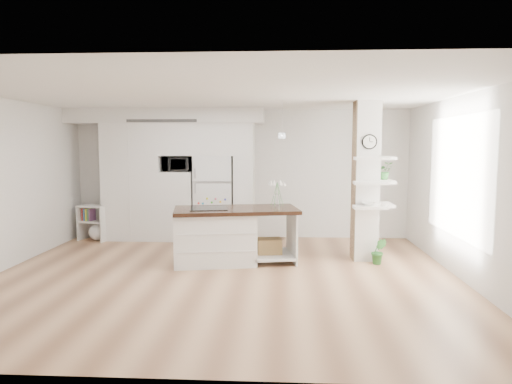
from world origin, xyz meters
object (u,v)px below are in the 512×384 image
at_px(refrigerator, 214,198).
at_px(floor_plant_a, 379,251).
at_px(kitchen_island, 222,234).
at_px(bookshelf, 95,225).

xyz_separation_m(refrigerator, floor_plant_a, (3.00, -1.82, -0.65)).
bearing_deg(refrigerator, kitchen_island, -77.83).
distance_m(refrigerator, bookshelf, 2.52).
relative_size(refrigerator, floor_plant_a, 3.97).
relative_size(bookshelf, floor_plant_a, 1.65).
relative_size(refrigerator, kitchen_island, 0.80).
distance_m(refrigerator, floor_plant_a, 3.57).
bearing_deg(floor_plant_a, bookshelf, 163.62).
xyz_separation_m(bookshelf, floor_plant_a, (5.45, -1.60, -0.10)).
bearing_deg(refrigerator, bookshelf, -174.82).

